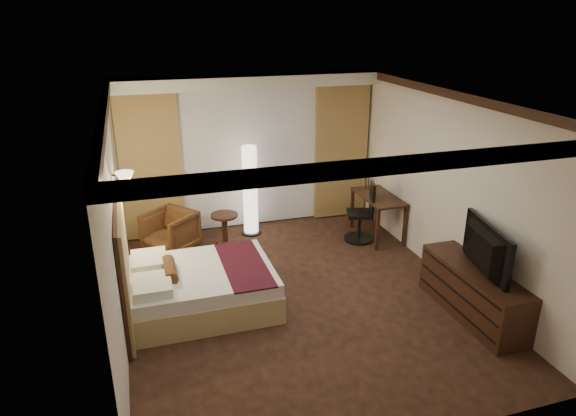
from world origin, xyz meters
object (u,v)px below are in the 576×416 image
object	(u,v)px
floor_lamp	(250,191)
desk	(377,216)
office_chair	(360,212)
television	(478,246)
side_table	(225,228)
dresser	(473,292)
armchair	(170,229)
bed	(203,288)

from	to	relation	value
floor_lamp	desk	distance (m)	2.23
office_chair	television	bearing A→B (deg)	-63.07
floor_lamp	side_table	bearing A→B (deg)	-156.17
side_table	dresser	world-z (taller)	dresser
floor_lamp	dresser	size ratio (longest dim) A/B	0.94
side_table	dresser	bearing A→B (deg)	-50.41
armchair	television	size ratio (longest dim) A/B	0.63
office_chair	dresser	size ratio (longest dim) A/B	0.62
floor_lamp	office_chair	bearing A→B (deg)	-25.82
bed	dresser	size ratio (longest dim) A/B	1.09
side_table	office_chair	size ratio (longest dim) A/B	0.48
side_table	floor_lamp	size ratio (longest dim) A/B	0.32
office_chair	television	size ratio (longest dim) A/B	0.91
floor_lamp	office_chair	xyz separation A→B (m)	(1.69, -0.82, -0.28)
armchair	desk	bearing A→B (deg)	41.33
desk	television	xyz separation A→B (m)	(0.02, -2.61, 0.61)
floor_lamp	desk	xyz separation A→B (m)	(2.05, -0.77, -0.42)
bed	floor_lamp	size ratio (longest dim) A/B	1.16
floor_lamp	television	distance (m)	3.97
office_chair	dresser	distance (m)	2.60
side_table	office_chair	bearing A→B (deg)	-15.14
bed	office_chair	world-z (taller)	office_chair
side_table	floor_lamp	bearing A→B (deg)	23.83
side_table	office_chair	xyz separation A→B (m)	(2.20, -0.60, 0.27)
office_chair	dresser	bearing A→B (deg)	-62.41
television	armchair	bearing A→B (deg)	59.50
bed	side_table	xyz separation A→B (m)	(0.65, 1.93, -0.02)
side_table	armchair	bearing A→B (deg)	-177.71
office_chair	television	world-z (taller)	television
bed	television	distance (m)	3.53
bed	floor_lamp	bearing A→B (deg)	61.66
armchair	bed	bearing A→B (deg)	-32.84
floor_lamp	television	world-z (taller)	floor_lamp
desk	floor_lamp	bearing A→B (deg)	159.45
television	side_table	bearing A→B (deg)	50.63
dresser	television	bearing A→B (deg)	180.00
bed	dresser	world-z (taller)	dresser
armchair	dresser	bearing A→B (deg)	8.08
office_chair	television	xyz separation A→B (m)	(0.38, -2.56, 0.47)
armchair	side_table	bearing A→B (deg)	52.00
armchair	dresser	size ratio (longest dim) A/B	0.43
bed	desk	bearing A→B (deg)	23.28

